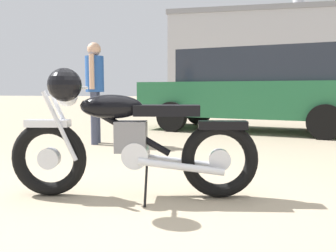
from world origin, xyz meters
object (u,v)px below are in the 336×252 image
(vintage_motorcycle, at_px, (127,139))
(silver_sedan_mid, at_px, (256,87))
(red_hatchback_near, at_px, (278,89))
(bystander, at_px, (95,82))

(vintage_motorcycle, height_order, silver_sedan_mid, silver_sedan_mid)
(vintage_motorcycle, distance_m, red_hatchback_near, 12.06)
(red_hatchback_near, bearing_deg, bystander, 60.81)
(bystander, height_order, red_hatchback_near, red_hatchback_near)
(bystander, xyz_separation_m, silver_sedan_mid, (2.59, 2.53, -0.08))
(red_hatchback_near, relative_size, silver_sedan_mid, 0.83)
(bystander, height_order, silver_sedan_mid, silver_sedan_mid)
(vintage_motorcycle, height_order, red_hatchback_near, red_hatchback_near)
(bystander, distance_m, red_hatchback_near, 9.89)
(red_hatchback_near, distance_m, silver_sedan_mid, 6.79)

